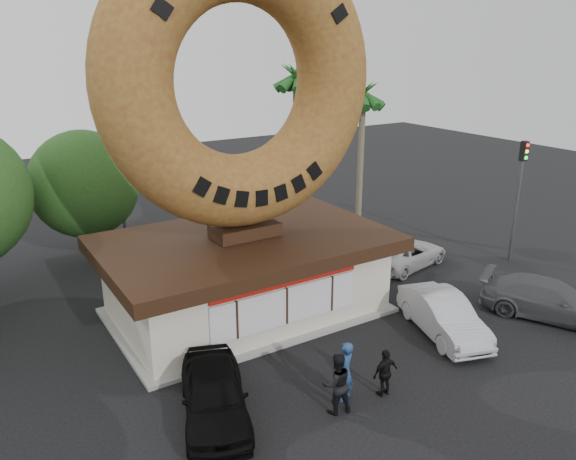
% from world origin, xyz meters
% --- Properties ---
extents(ground, '(90.00, 90.00, 0.00)m').
position_xyz_m(ground, '(0.00, 0.00, 0.00)').
color(ground, black).
rests_on(ground, ground).
extents(donut_shop, '(11.20, 7.20, 3.80)m').
position_xyz_m(donut_shop, '(0.00, 5.98, 1.77)').
color(donut_shop, silver).
rests_on(donut_shop, ground).
extents(giant_donut, '(10.78, 2.75, 10.78)m').
position_xyz_m(giant_donut, '(0.00, 6.00, 9.19)').
color(giant_donut, olive).
rests_on(giant_donut, donut_shop).
extents(tree_mid, '(5.20, 5.20, 6.63)m').
position_xyz_m(tree_mid, '(-4.00, 15.00, 4.02)').
color(tree_mid, '#473321').
rests_on(tree_mid, ground).
extents(palm_near, '(2.60, 2.60, 9.75)m').
position_xyz_m(palm_near, '(7.50, 14.00, 8.41)').
color(palm_near, '#726651').
rests_on(palm_near, ground).
extents(palm_far, '(2.60, 2.60, 8.75)m').
position_xyz_m(palm_far, '(11.00, 12.50, 7.48)').
color(palm_far, '#726651').
rests_on(palm_far, ground).
extents(street_lamp, '(2.11, 0.20, 8.00)m').
position_xyz_m(street_lamp, '(-1.86, 16.00, 4.48)').
color(street_lamp, '#59595E').
rests_on(street_lamp, ground).
extents(traffic_signal, '(0.30, 0.38, 6.07)m').
position_xyz_m(traffic_signal, '(14.00, 3.99, 3.87)').
color(traffic_signal, '#59595E').
rests_on(traffic_signal, ground).
extents(person_left, '(0.84, 0.70, 1.99)m').
position_xyz_m(person_left, '(-0.25, -0.87, 0.99)').
color(person_left, navy).
rests_on(person_left, ground).
extents(person_center, '(1.08, 0.92, 1.93)m').
position_xyz_m(person_center, '(-0.82, -1.21, 0.97)').
color(person_center, black).
rests_on(person_center, ground).
extents(person_right, '(0.94, 0.41, 1.59)m').
position_xyz_m(person_right, '(0.98, -1.33, 0.80)').
color(person_right, black).
rests_on(person_right, ground).
extents(car_black, '(3.33, 5.00, 1.58)m').
position_xyz_m(car_black, '(-4.01, 0.47, 0.79)').
color(car_black, black).
rests_on(car_black, ground).
extents(car_silver, '(2.93, 4.95, 1.54)m').
position_xyz_m(car_silver, '(5.44, 0.47, 0.77)').
color(car_silver, '#B0B1B6').
rests_on(car_silver, ground).
extents(car_grey, '(4.40, 5.67, 1.53)m').
position_xyz_m(car_grey, '(10.09, -0.81, 0.77)').
color(car_grey, '#4F5154').
rests_on(car_grey, ground).
extents(car_white, '(4.95, 2.99, 1.29)m').
position_xyz_m(car_white, '(9.05, 6.24, 0.64)').
color(car_white, '#BCBCBC').
rests_on(car_white, ground).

